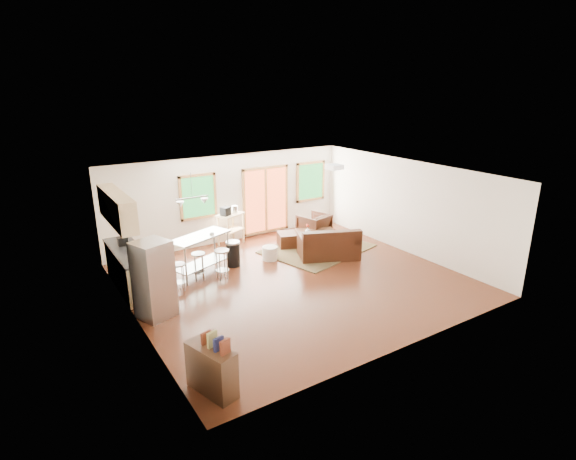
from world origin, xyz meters
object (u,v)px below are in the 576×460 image
armchair (314,225)px  kitchen_cart (230,218)px  coffee_table (315,233)px  refrigerator (154,280)px  rug (318,249)px  island (201,248)px  ottoman (289,240)px  loveseat (329,246)px

armchair → kitchen_cart: (-2.42, 0.84, 0.39)m
coffee_table → refrigerator: 5.51m
coffee_table → kitchen_cart: kitchen_cart is taller
rug → island: size_ratio=1.68×
armchair → ottoman: bearing=-2.6°
rug → loveseat: loveseat is taller
rug → island: (-3.47, 0.17, 0.67)m
loveseat → armchair: (0.62, 1.57, 0.09)m
rug → island: island is taller
armchair → refrigerator: bearing=6.9°
refrigerator → armchair: bearing=2.3°
loveseat → island: bearing=-171.0°
loveseat → armchair: 1.69m
ottoman → refrigerator: size_ratio=0.38×
ottoman → island: bearing=-170.6°
refrigerator → kitchen_cart: size_ratio=1.36×
island → kitchen_cart: kitchen_cart is taller
ottoman → kitchen_cart: 1.84m
rug → ottoman: size_ratio=4.62×
ottoman → island: (-2.91, -0.48, 0.48)m
loveseat → kitchen_cart: kitchen_cart is taller
refrigerator → island: size_ratio=0.95×
rug → armchair: bearing=60.8°
island → kitchen_cart: bearing=45.2°
ottoman → island: size_ratio=0.36×
rug → armchair: armchair is taller
armchair → island: (-3.97, -0.72, 0.27)m
coffee_table → kitchen_cart: size_ratio=1.08×
coffee_table → island: bearing=-177.4°
ottoman → island: island is taller
rug → loveseat: size_ratio=1.56×
loveseat → armchair: size_ratio=2.16×
loveseat → kitchen_cart: (-1.80, 2.40, 0.47)m
armchair → kitchen_cart: bearing=-34.2°
coffee_table → ottoman: (-0.71, 0.32, -0.17)m
rug → coffee_table: bearing=66.2°
coffee_table → armchair: 0.66m
loveseat → kitchen_cart: 3.04m
coffee_table → ottoman: coffee_table is taller
coffee_table → kitchen_cart: 2.53m
rug → loveseat: 0.77m
rug → refrigerator: refrigerator is taller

